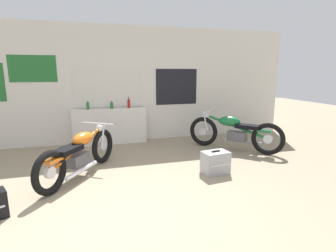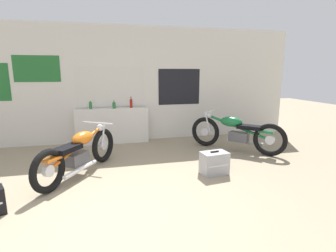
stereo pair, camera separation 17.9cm
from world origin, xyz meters
name	(u,v)px [view 1 (the left image)]	position (x,y,z in m)	size (l,w,h in m)	color
ground_plane	(110,220)	(0.00, 0.00, 0.00)	(24.00, 24.00, 0.00)	gray
wall_back	(98,85)	(0.01, 3.64, 1.40)	(10.00, 0.07, 2.80)	silver
sill_counter	(110,126)	(0.24, 3.46, 0.43)	(1.73, 0.28, 0.86)	silver
bottle_leftmost	(88,105)	(-0.24, 3.45, 0.95)	(0.07, 0.07, 0.21)	#23662D
bottle_left_center	(112,105)	(0.30, 3.41, 0.94)	(0.08, 0.08, 0.19)	#23662D
bottle_center	(129,103)	(0.71, 3.42, 0.98)	(0.07, 0.07, 0.27)	maroon
motorcycle_orange	(80,153)	(-0.37, 1.51, 0.40)	(1.21, 1.77, 0.81)	black
motorcycle_green	(234,132)	(2.85, 2.15, 0.41)	(1.56, 1.59, 0.85)	black
hard_case_silver	(215,162)	(1.85, 1.00, 0.19)	(0.48, 0.35, 0.41)	#9E9EA3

